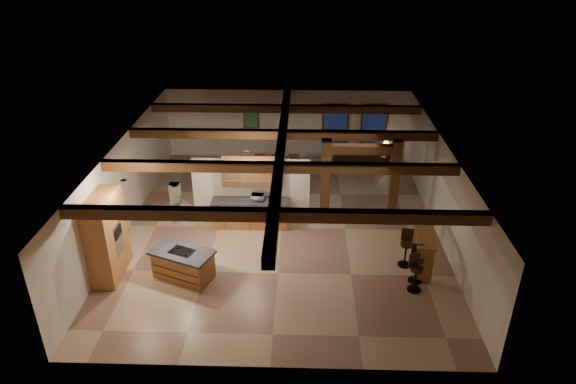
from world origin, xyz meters
The scene contains 23 objects.
ground centered at (0.00, 0.00, 0.00)m, with size 12.00×12.00×0.00m, color tan.
room_walls centered at (0.00, 0.00, 1.78)m, with size 12.00×12.00×12.00m.
ceiling_beams centered at (0.00, 0.00, 2.76)m, with size 10.00×12.00×0.28m.
timber_posts centered at (2.50, 0.50, 1.76)m, with size 2.50×0.30×2.90m.
partition_wall centered at (-1.00, 0.50, 1.10)m, with size 3.80×0.18×2.20m, color beige.
pantry_cabinet centered at (-4.67, -2.60, 1.20)m, with size 0.67×1.60×2.40m.
back_counter centered at (-1.00, 0.11, 0.48)m, with size 2.50×0.66×0.94m.
upper_display_cabinet centered at (-1.00, 0.31, 1.85)m, with size 1.80×0.36×0.95m.
range_hood centered at (-2.62, -2.70, 1.78)m, with size 1.10×1.10×1.40m.
back_windows centered at (2.80, 5.93, 1.50)m, with size 2.70×0.07×1.70m.
framed_art centered at (-1.50, 5.94, 1.70)m, with size 0.65×0.05×0.85m.
recessed_cans centered at (-2.53, -1.93, 2.87)m, with size 3.16×2.46×0.03m.
kitchen_island centered at (-2.62, -2.70, 0.42)m, with size 1.91×1.48×0.84m.
dining_table centered at (-0.31, 3.07, 0.31)m, with size 1.76×0.98×0.62m, color #3B1F0E.
sofa centered at (3.06, 5.50, 0.31)m, with size 2.15×0.84×0.63m, color black.
microwave centered at (-0.76, 0.11, 1.05)m, with size 0.40×0.27×0.22m, color silver.
bar_counter centered at (4.16, -1.76, 0.73)m, with size 0.81×2.13×1.09m.
side_table centered at (4.11, 5.54, 0.29)m, with size 0.47×0.47×0.58m, color #3B1E0E.
table_lamp centered at (4.11, 5.54, 0.80)m, with size 0.26×0.26×0.31m.
bar_stool_a centered at (3.81, -2.69, 0.56)m, with size 0.39×0.39×1.11m.
bar_stool_b centered at (3.70, -3.09, 0.55)m, with size 0.41×0.42×1.08m.
bar_stool_c centered at (3.66, -1.93, 0.57)m, with size 0.39×0.41×1.12m.
dining_chairs centered at (-0.31, 3.07, 0.57)m, with size 1.74×1.74×1.13m.
Camera 1 is at (0.65, -14.37, 8.66)m, focal length 32.00 mm.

